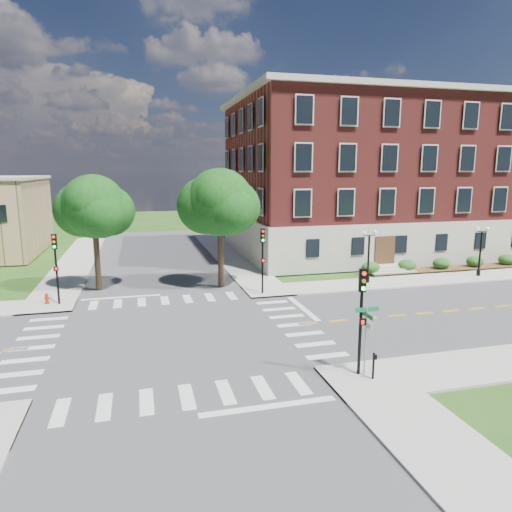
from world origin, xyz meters
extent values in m
plane|color=#224814|center=(0.00, 0.00, 0.00)|extent=(160.00, 160.00, 0.00)
cube|color=#3D3D3F|center=(0.00, 0.00, 0.01)|extent=(90.00, 12.00, 0.01)
cube|color=#3D3D3F|center=(0.00, 0.00, 0.01)|extent=(12.00, 90.00, 0.01)
cube|color=#9E9B93|center=(23.00, 7.75, 0.06)|extent=(34.00, 3.50, 0.12)
cube|color=#9E9B93|center=(7.75, 23.00, 0.06)|extent=(3.50, 34.00, 0.12)
cube|color=#9E9B93|center=(-7.75, 23.00, 0.06)|extent=(3.50, 34.00, 0.12)
cube|color=silver|center=(8.80, 3.00, 0.00)|extent=(0.40, 5.50, 0.00)
cube|color=#A8A294|center=(24.00, 22.00, 2.22)|extent=(30.00, 20.00, 4.20)
cube|color=maroon|center=(24.00, 22.00, 10.22)|extent=(29.55, 19.70, 11.80)
cube|color=#A8A294|center=(24.00, 22.00, 16.37)|extent=(30.60, 20.60, 0.50)
cube|color=#472D19|center=(20.00, 11.96, 1.82)|extent=(2.00, 0.10, 2.80)
cylinder|color=black|center=(-4.72, 11.39, 2.09)|extent=(0.44, 0.44, 3.93)
sphere|color=#103C11|center=(-4.72, 11.39, 6.43)|extent=(4.75, 4.75, 4.75)
cylinder|color=black|center=(4.53, 9.92, 2.11)|extent=(0.44, 0.44, 3.98)
sphere|color=#103C11|center=(4.53, 9.92, 6.68)|extent=(5.15, 5.15, 5.15)
cylinder|color=black|center=(7.64, -7.22, 2.02)|extent=(0.14, 0.14, 3.80)
cube|color=black|center=(7.64, -7.22, 4.42)|extent=(0.38, 0.32, 1.00)
cylinder|color=red|center=(7.64, -7.35, 4.75)|extent=(0.19, 0.11, 0.18)
cylinder|color=orange|center=(7.64, -7.35, 4.42)|extent=(0.19, 0.11, 0.18)
cylinder|color=#19E533|center=(7.64, -7.35, 4.09)|extent=(0.19, 0.11, 0.18)
cube|color=black|center=(7.64, -7.40, 2.62)|extent=(0.32, 0.22, 0.30)
cylinder|color=black|center=(7.10, 6.97, 2.02)|extent=(0.14, 0.14, 3.80)
cube|color=black|center=(7.10, 6.97, 4.42)|extent=(0.36, 0.28, 1.00)
cylinder|color=red|center=(7.10, 6.84, 4.75)|extent=(0.19, 0.09, 0.18)
cylinder|color=orange|center=(7.10, 6.84, 4.42)|extent=(0.19, 0.09, 0.18)
cylinder|color=#19E533|center=(7.10, 6.84, 4.09)|extent=(0.19, 0.09, 0.18)
cube|color=black|center=(7.10, 6.79, 2.62)|extent=(0.32, 0.18, 0.30)
cylinder|color=black|center=(-7.03, 7.79, 2.02)|extent=(0.14, 0.14, 3.80)
cube|color=black|center=(-7.03, 7.79, 4.42)|extent=(0.38, 0.32, 1.00)
cylinder|color=red|center=(-7.03, 7.66, 4.75)|extent=(0.19, 0.11, 0.18)
cylinder|color=orange|center=(-7.03, 7.66, 4.42)|extent=(0.19, 0.11, 0.18)
cylinder|color=#19E533|center=(-7.03, 7.66, 4.09)|extent=(0.19, 0.11, 0.18)
cube|color=black|center=(-7.03, 7.61, 2.62)|extent=(0.32, 0.21, 0.30)
cylinder|color=black|center=(16.22, 8.01, 0.37)|extent=(0.32, 0.32, 0.50)
cylinder|color=black|center=(16.22, 8.01, 2.02)|extent=(0.16, 0.16, 3.80)
cube|color=black|center=(16.22, 8.01, 3.97)|extent=(1.00, 0.06, 0.06)
sphere|color=white|center=(15.72, 8.01, 4.17)|extent=(0.36, 0.36, 0.36)
sphere|color=white|center=(16.72, 8.01, 4.17)|extent=(0.36, 0.36, 0.36)
cylinder|color=black|center=(26.62, 7.74, 0.37)|extent=(0.32, 0.32, 0.50)
cylinder|color=black|center=(26.62, 7.74, 2.02)|extent=(0.16, 0.16, 3.80)
cube|color=black|center=(26.62, 7.74, 3.97)|extent=(1.00, 0.06, 0.06)
sphere|color=white|center=(26.12, 7.74, 4.17)|extent=(0.36, 0.36, 0.36)
sphere|color=white|center=(27.12, 7.74, 4.17)|extent=(0.36, 0.36, 0.36)
cylinder|color=gray|center=(7.87, -7.31, 1.67)|extent=(0.07, 0.07, 3.10)
cube|color=#0D6D36|center=(7.87, -7.31, 3.12)|extent=(1.10, 0.03, 0.20)
cube|color=#0D6D36|center=(7.87, -7.31, 2.87)|extent=(0.03, 1.10, 0.20)
cube|color=silver|center=(7.92, -7.31, 2.42)|extent=(0.03, 0.75, 0.25)
cylinder|color=black|center=(8.01, -7.83, 0.72)|extent=(0.10, 0.10, 1.20)
cube|color=black|center=(8.01, -7.95, 1.17)|extent=(0.14, 0.08, 0.22)
cylinder|color=#AD1C0D|center=(-7.84, 8.05, 0.17)|extent=(0.32, 0.32, 0.10)
cylinder|color=#AD1C0D|center=(-7.84, 8.05, 0.42)|extent=(0.22, 0.22, 0.60)
sphere|color=#AD1C0D|center=(-7.84, 8.05, 0.75)|extent=(0.24, 0.24, 0.24)
cylinder|color=#AD1C0D|center=(-7.84, 8.05, 0.50)|extent=(0.35, 0.12, 0.12)
cylinder|color=#AD1C0D|center=(-7.84, 8.05, 0.50)|extent=(0.12, 0.35, 0.12)
camera|label=1|loc=(-1.60, -24.50, 9.08)|focal=32.00mm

